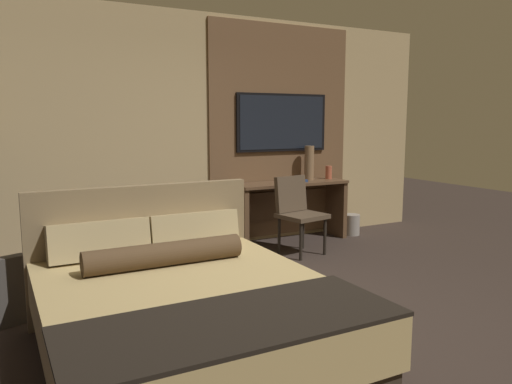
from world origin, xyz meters
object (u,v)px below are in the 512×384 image
(vase_tall, at_px, (309,163))
(desk, at_px, (289,202))
(bed, at_px, (185,314))
(tv, at_px, (282,123))
(vase_short, at_px, (329,172))
(book, at_px, (298,181))
(waste_bin, at_px, (352,225))
(desk_chair, at_px, (297,208))

(vase_tall, bearing_deg, desk, -171.58)
(bed, height_order, vase_tall, vase_tall)
(tv, bearing_deg, desk, -90.00)
(desk, relative_size, vase_tall, 3.40)
(bed, distance_m, tv, 3.69)
(vase_short, distance_m, book, 0.56)
(vase_tall, distance_m, waste_bin, 1.06)
(tv, xyz_separation_m, waste_bin, (0.94, -0.29, -1.38))
(bed, height_order, desk_chair, bed)
(bed, relative_size, desk, 1.39)
(desk_chair, height_order, vase_tall, vase_tall)
(tv, height_order, waste_bin, tv)
(tv, bearing_deg, waste_bin, -17.42)
(bed, height_order, tv, tv)
(bed, bearing_deg, vase_short, 40.03)
(vase_tall, distance_m, vase_short, 0.32)
(bed, height_order, book, bed)
(tv, distance_m, waste_bin, 1.69)
(vase_short, bearing_deg, tv, 165.06)
(bed, bearing_deg, waste_bin, 35.79)
(vase_short, bearing_deg, bed, -139.97)
(vase_tall, bearing_deg, book, -153.73)
(desk, height_order, book, book)
(vase_short, bearing_deg, waste_bin, -22.23)
(vase_short, bearing_deg, book, -170.45)
(desk_chair, relative_size, vase_tall, 2.03)
(desk, bearing_deg, book, -45.15)
(tv, bearing_deg, book, -73.38)
(tv, distance_m, vase_short, 0.93)
(desk_chair, bearing_deg, book, 46.00)
(bed, bearing_deg, vase_tall, 43.41)
(desk, relative_size, vase_short, 8.77)
(vase_tall, bearing_deg, desk_chair, -133.48)
(vase_short, bearing_deg, desk_chair, -146.75)
(vase_tall, xyz_separation_m, waste_bin, (0.60, -0.16, -0.85))
(desk_chair, bearing_deg, waste_bin, 9.73)
(bed, xyz_separation_m, desk, (2.30, 2.44, 0.20))
(vase_tall, height_order, waste_bin, vase_tall)
(desk_chair, relative_size, waste_bin, 3.22)
(desk_chair, distance_m, waste_bin, 1.31)
(bed, relative_size, tv, 1.60)
(desk, distance_m, vase_tall, 0.59)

